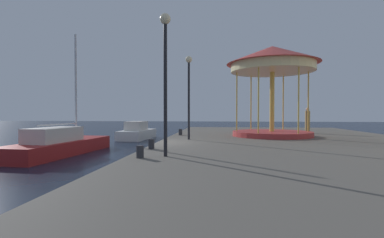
{
  "coord_description": "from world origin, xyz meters",
  "views": [
    {
      "loc": [
        3.09,
        -13.49,
        2.24
      ],
      "look_at": [
        1.15,
        5.68,
        1.82
      ],
      "focal_mm": 26.01,
      "sensor_mm": 36.0,
      "label": 1
    }
  ],
  "objects_px": {
    "carousel": "(272,68)",
    "bollard_center": "(180,132)",
    "person_far_corner": "(307,121)",
    "motorboat_white": "(137,132)",
    "bollard_north": "(151,144)",
    "lamp_post_mid_promenade": "(189,83)",
    "lamp_post_near_edge": "(165,60)",
    "sailboat_red": "(60,144)",
    "bollard_south": "(140,152)"
  },
  "relations": [
    {
      "from": "carousel",
      "to": "bollard_center",
      "type": "height_order",
      "value": "carousel"
    },
    {
      "from": "person_far_corner",
      "to": "bollard_center",
      "type": "bearing_deg",
      "value": -162.82
    },
    {
      "from": "motorboat_white",
      "to": "bollard_center",
      "type": "bearing_deg",
      "value": -50.59
    },
    {
      "from": "motorboat_white",
      "to": "bollard_north",
      "type": "relative_size",
      "value": 12.47
    },
    {
      "from": "carousel",
      "to": "lamp_post_mid_promenade",
      "type": "height_order",
      "value": "carousel"
    },
    {
      "from": "carousel",
      "to": "bollard_center",
      "type": "relative_size",
      "value": 14.09
    },
    {
      "from": "lamp_post_near_edge",
      "to": "bollard_north",
      "type": "relative_size",
      "value": 11.78
    },
    {
      "from": "lamp_post_near_edge",
      "to": "lamp_post_mid_promenade",
      "type": "xyz_separation_m",
      "value": [
        0.11,
        5.93,
        -0.11
      ]
    },
    {
      "from": "carousel",
      "to": "person_far_corner",
      "type": "height_order",
      "value": "carousel"
    },
    {
      "from": "sailboat_red",
      "to": "carousel",
      "type": "height_order",
      "value": "sailboat_red"
    },
    {
      "from": "motorboat_white",
      "to": "lamp_post_mid_promenade",
      "type": "xyz_separation_m",
      "value": [
        5.44,
        -8.38,
        3.3
      ]
    },
    {
      "from": "lamp_post_mid_promenade",
      "to": "bollard_north",
      "type": "bearing_deg",
      "value": -104.4
    },
    {
      "from": "motorboat_white",
      "to": "bollard_center",
      "type": "xyz_separation_m",
      "value": [
        4.57,
        -5.56,
        0.44
      ]
    },
    {
      "from": "person_far_corner",
      "to": "motorboat_white",
      "type": "bearing_deg",
      "value": 167.91
    },
    {
      "from": "bollard_south",
      "to": "person_far_corner",
      "type": "distance_m",
      "value": 14.74
    },
    {
      "from": "motorboat_white",
      "to": "bollard_center",
      "type": "height_order",
      "value": "motorboat_white"
    },
    {
      "from": "bollard_south",
      "to": "person_far_corner",
      "type": "height_order",
      "value": "person_far_corner"
    },
    {
      "from": "motorboat_white",
      "to": "bollard_north",
      "type": "distance_m",
      "value": 13.22
    },
    {
      "from": "sailboat_red",
      "to": "person_far_corner",
      "type": "distance_m",
      "value": 16.14
    },
    {
      "from": "lamp_post_mid_promenade",
      "to": "bollard_north",
      "type": "relative_size",
      "value": 11.29
    },
    {
      "from": "bollard_center",
      "to": "bollard_south",
      "type": "height_order",
      "value": "same"
    },
    {
      "from": "carousel",
      "to": "lamp_post_mid_promenade",
      "type": "bearing_deg",
      "value": -151.25
    },
    {
      "from": "sailboat_red",
      "to": "bollard_north",
      "type": "distance_m",
      "value": 6.61
    },
    {
      "from": "motorboat_white",
      "to": "lamp_post_mid_promenade",
      "type": "bearing_deg",
      "value": -57.02
    },
    {
      "from": "sailboat_red",
      "to": "carousel",
      "type": "bearing_deg",
      "value": 17.19
    },
    {
      "from": "motorboat_white",
      "to": "lamp_post_near_edge",
      "type": "xyz_separation_m",
      "value": [
        5.32,
        -14.3,
        3.42
      ]
    },
    {
      "from": "bollard_north",
      "to": "person_far_corner",
      "type": "height_order",
      "value": "person_far_corner"
    },
    {
      "from": "sailboat_red",
      "to": "motorboat_white",
      "type": "bearing_deg",
      "value": 81.37
    },
    {
      "from": "bollard_center",
      "to": "lamp_post_near_edge",
      "type": "bearing_deg",
      "value": -85.07
    },
    {
      "from": "carousel",
      "to": "lamp_post_mid_promenade",
      "type": "distance_m",
      "value": 5.7
    },
    {
      "from": "bollard_center",
      "to": "person_far_corner",
      "type": "height_order",
      "value": "person_far_corner"
    },
    {
      "from": "lamp_post_mid_promenade",
      "to": "sailboat_red",
      "type": "bearing_deg",
      "value": -172.12
    },
    {
      "from": "lamp_post_near_edge",
      "to": "motorboat_white",
      "type": "bearing_deg",
      "value": 110.42
    },
    {
      "from": "motorboat_white",
      "to": "lamp_post_near_edge",
      "type": "distance_m",
      "value": 15.64
    },
    {
      "from": "bollard_south",
      "to": "lamp_post_mid_promenade",
      "type": "bearing_deg",
      "value": 82.25
    },
    {
      "from": "carousel",
      "to": "bollard_north",
      "type": "distance_m",
      "value": 9.86
    },
    {
      "from": "lamp_post_near_edge",
      "to": "bollard_south",
      "type": "relative_size",
      "value": 11.78
    },
    {
      "from": "lamp_post_mid_promenade",
      "to": "person_far_corner",
      "type": "xyz_separation_m",
      "value": [
        7.89,
        5.52,
        -2.21
      ]
    },
    {
      "from": "sailboat_red",
      "to": "bollard_south",
      "type": "bearing_deg",
      "value": -41.88
    },
    {
      "from": "lamp_post_mid_promenade",
      "to": "bollard_south",
      "type": "relative_size",
      "value": 11.29
    },
    {
      "from": "sailboat_red",
      "to": "bollard_center",
      "type": "relative_size",
      "value": 17.88
    },
    {
      "from": "carousel",
      "to": "motorboat_white",
      "type": "bearing_deg",
      "value": 151.17
    },
    {
      "from": "sailboat_red",
      "to": "bollard_south",
      "type": "height_order",
      "value": "sailboat_red"
    },
    {
      "from": "sailboat_red",
      "to": "motorboat_white",
      "type": "distance_m",
      "value": 9.43
    },
    {
      "from": "motorboat_white",
      "to": "carousel",
      "type": "distance_m",
      "value": 12.6
    },
    {
      "from": "sailboat_red",
      "to": "bollard_south",
      "type": "distance_m",
      "value": 8.06
    },
    {
      "from": "sailboat_red",
      "to": "lamp_post_mid_promenade",
      "type": "bearing_deg",
      "value": 7.88
    },
    {
      "from": "sailboat_red",
      "to": "motorboat_white",
      "type": "height_order",
      "value": "sailboat_red"
    },
    {
      "from": "lamp_post_near_edge",
      "to": "bollard_north",
      "type": "height_order",
      "value": "lamp_post_near_edge"
    },
    {
      "from": "bollard_center",
      "to": "person_far_corner",
      "type": "bearing_deg",
      "value": 17.18
    }
  ]
}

